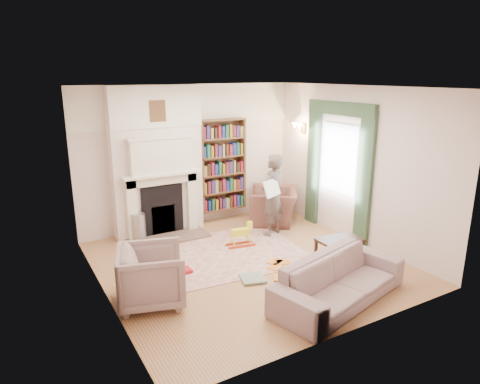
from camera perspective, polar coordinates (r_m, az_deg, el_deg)
floor at (r=7.08m, az=1.02°, el=-9.48°), size 4.50×4.50×0.00m
ceiling at (r=6.42m, az=1.15°, el=13.80°), size 4.50×4.50×0.00m
wall_back at (r=8.57m, az=-6.70°, el=4.74°), size 4.50×0.00×4.50m
wall_front at (r=4.90m, az=14.76°, el=-4.02°), size 4.50×0.00×4.50m
wall_left at (r=5.82m, az=-18.28°, el=-1.18°), size 0.00×4.50×4.50m
wall_right at (r=7.98m, az=15.11°, el=3.48°), size 0.00×4.50×4.50m
fireplace at (r=8.13m, az=-11.00°, el=3.86°), size 1.70×0.58×2.80m
bookcase at (r=8.77m, az=-2.41°, el=3.58°), size 1.00×0.24×1.85m
window at (r=8.24m, az=13.11°, el=4.35°), size 0.02×0.90×1.30m
curtain_left at (r=7.78m, az=16.29°, el=1.58°), size 0.07×0.32×2.40m
curtain_right at (r=8.78m, az=9.75°, el=3.54°), size 0.07×0.32×2.40m
pelmet at (r=8.08m, az=13.28°, el=10.79°), size 0.09×1.70×0.24m
wall_sconce at (r=8.87m, az=7.45°, el=8.35°), size 0.20×0.24×0.24m
rug at (r=7.42m, az=-2.09°, el=-8.21°), size 2.77×2.21×0.01m
armchair_reading at (r=8.89m, az=4.51°, el=-1.82°), size 1.37×1.40×0.69m
armchair_left at (r=5.92m, az=-11.70°, el=-10.88°), size 1.08×1.06×0.79m
sofa at (r=6.03m, az=13.13°, el=-11.37°), size 2.24×1.32×0.61m
man_reading at (r=8.05m, az=4.33°, el=-0.44°), size 0.67×0.58×1.56m
newspaper at (r=7.75m, az=4.27°, el=0.53°), size 0.46×0.30×0.30m
coffee_table at (r=7.12m, az=13.09°, el=-7.78°), size 0.71×0.46×0.45m
paraffin_heater at (r=8.02m, az=-13.30°, el=-4.71°), size 0.30×0.30×0.55m
rocking_horse at (r=7.64m, az=0.07°, el=-5.71°), size 0.53×0.28×0.45m
board_game at (r=6.55m, az=1.70°, el=-11.44°), size 0.43×0.43×0.03m
game_box_lid at (r=6.79m, az=-7.82°, el=-10.43°), size 0.31×0.21×0.05m
comic_annuals at (r=6.94m, az=5.14°, el=-9.91°), size 0.65×0.76×0.02m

